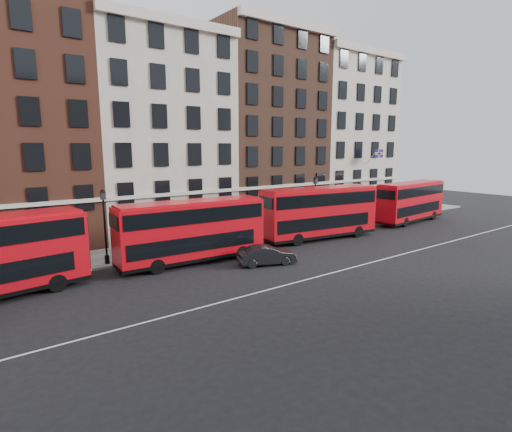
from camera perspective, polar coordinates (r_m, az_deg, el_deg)
ground at (r=26.30m, az=1.80°, el=-8.56°), size 120.00×120.00×0.00m
pavement at (r=34.83m, az=-8.90°, el=-3.93°), size 80.00×5.00×0.15m
kerb at (r=32.69m, az=-6.88°, el=-4.79°), size 80.00×0.30×0.16m
road_centre_line at (r=24.84m, az=4.68°, el=-9.70°), size 70.00×0.12×0.01m
building_terrace at (r=40.49m, az=-14.61°, el=12.29°), size 64.00×11.95×22.00m
bus_b at (r=28.96m, az=-9.21°, el=-1.98°), size 10.90×3.15×4.53m
bus_c at (r=36.45m, az=9.01°, el=0.62°), size 11.49×4.10×4.72m
bus_d at (r=47.47m, az=21.17°, el=2.03°), size 10.77×3.52×4.45m
car_front at (r=28.56m, az=1.57°, el=-5.62°), size 4.42×2.76×1.37m
lamp_post_left at (r=29.67m, az=-20.80°, el=-0.94°), size 0.44×0.44×5.33m
lamp_post_right at (r=39.92m, az=8.42°, el=2.23°), size 0.44×0.44×5.33m
traffic_light at (r=46.38m, az=16.08°, el=2.22°), size 0.25×0.45×3.27m
iron_railings at (r=36.63m, az=-10.51°, el=-2.37°), size 6.60×0.06×1.00m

